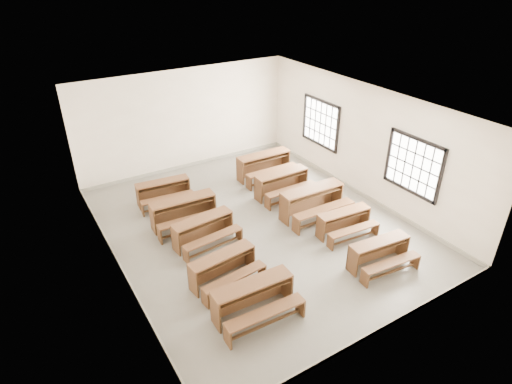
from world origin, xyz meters
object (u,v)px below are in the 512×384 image
desk_set_3 (184,210)px  desk_set_7 (313,200)px  desk_set_0 (254,297)px  desk_set_1 (224,266)px  desk_set_5 (380,252)px  desk_set_8 (282,182)px  desk_set_9 (264,164)px  desk_set_6 (344,221)px  desk_set_2 (204,229)px  desk_set_4 (164,190)px

desk_set_3 → desk_set_7: bearing=-20.8°
desk_set_0 → desk_set_1: desk_set_0 is taller
desk_set_1 → desk_set_5: (3.20, -1.36, -0.01)m
desk_set_1 → desk_set_8: 4.03m
desk_set_9 → desk_set_8: bearing=-98.2°
desk_set_6 → desk_set_9: bearing=94.7°
desk_set_7 → desk_set_8: size_ratio=1.12×
desk_set_0 → desk_set_2: 2.65m
desk_set_5 → desk_set_3: bearing=133.9°
desk_set_1 → desk_set_6: bearing=-6.0°
desk_set_2 → desk_set_8: 3.11m
desk_set_1 → desk_set_8: (3.20, 2.45, 0.03)m
desk_set_0 → desk_set_5: (3.15, -0.20, -0.04)m
desk_set_4 → desk_set_7: 4.14m
desk_set_4 → desk_set_1: bearing=-86.6°
desk_set_1 → desk_set_2: desk_set_2 is taller
desk_set_0 → desk_set_6: 3.55m
desk_set_1 → desk_set_9: 5.03m
desk_set_5 → desk_set_6: size_ratio=1.04×
desk_set_6 → desk_set_8: 2.44m
desk_set_7 → desk_set_0: bearing=-143.4°
desk_set_0 → desk_set_3: desk_set_3 is taller
desk_set_0 → desk_set_8: bearing=50.7°
desk_set_3 → desk_set_6: bearing=-34.4°
desk_set_1 → desk_set_5: size_ratio=1.03×
desk_set_2 → desk_set_9: bearing=29.4°
desk_set_1 → desk_set_4: (0.13, 3.84, -0.00)m
desk_set_8 → desk_set_1: bearing=-142.6°
desk_set_1 → desk_set_2: 1.51m
desk_set_6 → desk_set_7: size_ratio=0.81×
desk_set_1 → desk_set_4: 3.84m
desk_set_0 → desk_set_4: 5.00m
desk_set_1 → desk_set_4: bearing=81.7°
desk_set_9 → desk_set_3: bearing=-158.4°
desk_set_1 → desk_set_4: size_ratio=1.02×
desk_set_0 → desk_set_8: desk_set_0 is taller
desk_set_6 → desk_set_1: bearing=-174.9°
desk_set_3 → desk_set_9: size_ratio=0.99×
desk_set_2 → desk_set_4: size_ratio=1.04×
desk_set_1 → desk_set_5: desk_set_1 is taller
desk_set_8 → desk_set_7: bearing=-87.4°
desk_set_2 → desk_set_4: bearing=87.1°
desk_set_0 → desk_set_3: (0.12, 3.64, 0.01)m
desk_set_4 → desk_set_6: size_ratio=1.05×
desk_set_1 → desk_set_4: desk_set_1 is taller
desk_set_4 → desk_set_8: size_ratio=0.95×
desk_set_5 → desk_set_1: bearing=162.7°
desk_set_3 → desk_set_7: (3.09, -1.36, 0.03)m
desk_set_1 → desk_set_7: 3.45m
desk_set_0 → desk_set_9: bearing=57.3°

